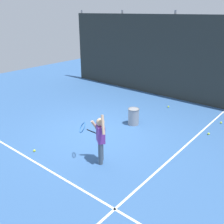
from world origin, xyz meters
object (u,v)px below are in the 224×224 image
at_px(tennis_player, 100,136).
at_px(ball_hopper, 133,116).
at_px(tennis_ball_3, 34,151).
at_px(tennis_ball_0, 168,107).
at_px(tennis_ball_2, 209,134).
at_px(tennis_ball_1, 221,123).

distance_m(tennis_player, ball_hopper, 2.55).
bearing_deg(tennis_ball_3, tennis_player, 24.21).
relative_size(tennis_ball_0, tennis_ball_2, 1.00).
bearing_deg(ball_hopper, tennis_ball_3, -108.10).
distance_m(ball_hopper, tennis_ball_3, 3.37).
relative_size(tennis_ball_0, tennis_ball_1, 1.00).
bearing_deg(tennis_ball_0, tennis_ball_3, -102.61).
distance_m(tennis_player, tennis_ball_3, 2.01).
relative_size(ball_hopper, tennis_ball_2, 8.52).
relative_size(tennis_ball_2, tennis_ball_3, 1.00).
distance_m(ball_hopper, tennis_ball_1, 3.00).
bearing_deg(tennis_ball_1, tennis_ball_0, 173.18).
height_order(tennis_player, tennis_ball_2, tennis_player).
bearing_deg(ball_hopper, tennis_ball_1, 40.42).
height_order(tennis_ball_2, tennis_ball_3, same).
bearing_deg(tennis_ball_2, tennis_ball_0, 147.01).
height_order(tennis_player, tennis_ball_1, tennis_player).
distance_m(tennis_ball_1, tennis_ball_3, 6.11).
height_order(tennis_player, tennis_ball_3, tennis_player).
distance_m(tennis_ball_1, tennis_ball_2, 1.11).
distance_m(tennis_ball_0, tennis_ball_1, 2.13).
xyz_separation_m(tennis_ball_2, tennis_ball_3, (-3.30, -4.02, 0.00)).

